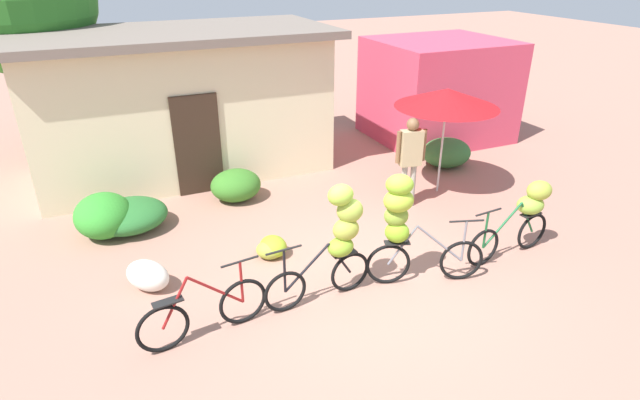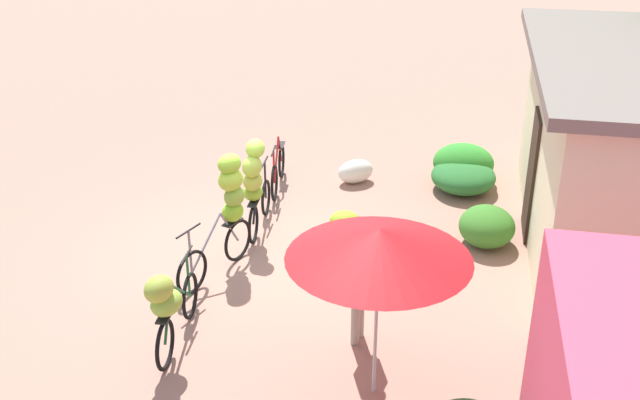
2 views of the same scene
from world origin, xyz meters
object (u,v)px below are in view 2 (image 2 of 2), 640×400
object	(u,v)px
bicycle_near_pile	(255,181)
person_vendor	(359,266)
market_umbrella	(379,244)
produce_sack	(356,171)
banana_pile_on_ground	(344,220)
building_low	(631,151)
bicycle_center_loaded	(227,203)
bicycle_leftmost	(278,170)
bicycle_by_shop	(168,303)

from	to	relation	value
bicycle_near_pile	person_vendor	bearing A→B (deg)	39.43
market_umbrella	produce_sack	distance (m)	6.18
bicycle_near_pile	banana_pile_on_ground	size ratio (longest dim) A/B	2.81
building_low	bicycle_center_loaded	distance (m)	6.11
building_low	bicycle_near_pile	bearing A→B (deg)	-79.93
building_low	bicycle_center_loaded	world-z (taller)	building_low
bicycle_leftmost	bicycle_near_pile	world-z (taller)	bicycle_near_pile
market_umbrella	bicycle_near_pile	size ratio (longest dim) A/B	1.26
person_vendor	bicycle_near_pile	bearing A→B (deg)	-140.57
bicycle_leftmost	bicycle_near_pile	bearing A→B (deg)	3.89
building_low	market_umbrella	bearing A→B (deg)	-36.75
bicycle_center_loaded	produce_sack	size ratio (longest dim) A/B	2.48
bicycle_leftmost	produce_sack	xyz separation A→B (m)	(-0.53, 1.35, -0.14)
bicycle_near_pile	banana_pile_on_ground	world-z (taller)	bicycle_near_pile
bicycle_by_shop	produce_sack	world-z (taller)	bicycle_by_shop
banana_pile_on_ground	bicycle_leftmost	bearing A→B (deg)	-133.34
market_umbrella	person_vendor	bearing A→B (deg)	-160.57
produce_sack	bicycle_near_pile	bearing A→B (deg)	-26.73
bicycle_near_pile	produce_sack	size ratio (longest dim) A/B	2.39
building_low	bicycle_by_shop	xyz separation A→B (m)	(4.19, -5.80, -0.79)
bicycle_leftmost	bicycle_near_pile	xyz separation A→B (m)	(1.90, 0.13, 0.60)
banana_pile_on_ground	person_vendor	xyz separation A→B (m)	(2.97, 0.68, 0.92)
market_umbrella	bicycle_by_shop	distance (m)	2.79
bicycle_center_loaded	person_vendor	bearing A→B (deg)	55.47
building_low	produce_sack	size ratio (longest dim) A/B	9.13
bicycle_leftmost	market_umbrella	bearing A→B (deg)	25.06
bicycle_by_shop	produce_sack	bearing A→B (deg)	166.11
produce_sack	building_low	bearing A→B (deg)	72.04
market_umbrella	bicycle_center_loaded	world-z (taller)	market_umbrella
produce_sack	banana_pile_on_ground	bearing A→B (deg)	3.24
bicycle_leftmost	person_vendor	bearing A→B (deg)	26.23
produce_sack	person_vendor	xyz separation A→B (m)	(4.88, 0.79, 0.85)
bicycle_near_pile	bicycle_by_shop	bearing A→B (deg)	-2.98
bicycle_near_pile	person_vendor	size ratio (longest dim) A/B	0.96
bicycle_by_shop	produce_sack	size ratio (longest dim) A/B	2.42
market_umbrella	banana_pile_on_ground	size ratio (longest dim) A/B	3.53
market_umbrella	bicycle_center_loaded	distance (m)	3.58
market_umbrella	bicycle_by_shop	xyz separation A→B (m)	(-0.21, -2.51, -1.19)
banana_pile_on_ground	person_vendor	world-z (taller)	person_vendor
person_vendor	produce_sack	bearing A→B (deg)	-170.82
bicycle_leftmost	banana_pile_on_ground	world-z (taller)	bicycle_leftmost
bicycle_leftmost	bicycle_by_shop	distance (m)	5.10
market_umbrella	building_low	bearing A→B (deg)	143.25
building_low	bicycle_leftmost	distance (m)	5.95
market_umbrella	bicycle_center_loaded	size ratio (longest dim) A/B	1.21
market_umbrella	banana_pile_on_ground	world-z (taller)	market_umbrella
bicycle_near_pile	person_vendor	distance (m)	3.17
bicycle_by_shop	person_vendor	distance (m)	2.33
banana_pile_on_ground	person_vendor	size ratio (longest dim) A/B	0.34
bicycle_leftmost	bicycle_center_loaded	distance (m)	2.95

